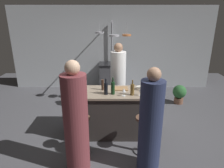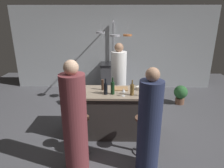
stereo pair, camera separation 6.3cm
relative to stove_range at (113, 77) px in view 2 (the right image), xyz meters
The scene contains 23 objects.
ground_plane 2.49m from the stove_range, 90.00° to the right, with size 9.00×9.00×0.00m, color #4C4C51.
back_wall 0.94m from the stove_range, 90.00° to the left, with size 6.40×0.16×2.60m, color #B2B7BC.
kitchen_island 2.45m from the stove_range, 90.00° to the right, with size 1.80×0.72×0.90m.
stove_range is the anchor object (origin of this frame).
chef 1.56m from the stove_range, 84.58° to the right, with size 0.36×0.36×1.71m.
bar_stool_right 3.12m from the stove_range, 80.32° to the right, with size 0.28×0.28×0.68m.
guest_right 3.51m from the stove_range, 80.74° to the right, with size 0.34×0.34×1.63m.
bar_stool_left 3.11m from the stove_range, 99.19° to the right, with size 0.28×0.28×0.68m.
guest_left 3.50m from the stove_range, 98.69° to the right, with size 0.36×0.36×1.72m.
overhead_pot_rack 1.35m from the stove_range, 88.42° to the right, with size 0.86×1.55×2.17m.
potted_plant 2.10m from the stove_range, 28.78° to the right, with size 0.36×0.36×0.52m.
cutting_board 2.36m from the stove_range, 86.20° to the right, with size 0.32×0.22×0.02m, color #997047.
pepper_mill 2.44m from the stove_range, 94.42° to the right, with size 0.05×0.05×0.21m, color #382319.
wine_bottle_red 2.65m from the stove_range, 89.63° to the right, with size 0.07×0.07×0.32m.
wine_bottle_dark 2.66m from the stove_range, 92.48° to the right, with size 0.07×0.07×0.30m.
wine_bottle_green 2.73m from the stove_range, 102.14° to the right, with size 0.07×0.07×0.33m.
wine_bottle_white 2.59m from the stove_range, 74.05° to the right, with size 0.07×0.07×0.30m.
wine_bottle_amber 2.71m from the stove_range, 82.00° to the right, with size 0.07×0.07×0.29m.
wine_glass_near_left_guest 2.38m from the stove_range, 70.39° to the right, with size 0.07×0.07×0.15m.
wine_glass_by_chef 2.75m from the stove_range, 85.45° to the right, with size 0.07×0.07×0.15m.
wine_glass_near_right_guest 2.77m from the stove_range, 78.95° to the right, with size 0.07×0.07×0.15m.
mixing_bowl_ceramic 2.45m from the stove_range, 76.84° to the right, with size 0.15×0.15×0.06m, color silver.
mixing_bowl_wooden 2.54m from the stove_range, 104.19° to the right, with size 0.16×0.16×0.06m, color brown.
Camera 2 is at (0.06, -3.51, 2.25)m, focal length 31.44 mm.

